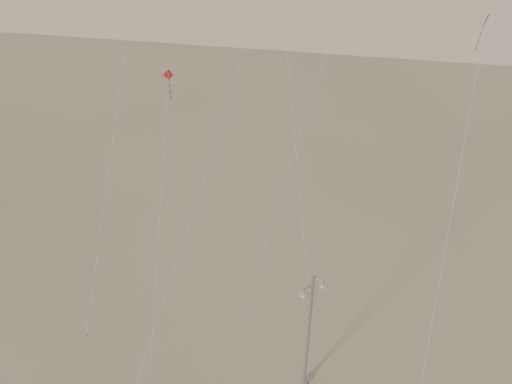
# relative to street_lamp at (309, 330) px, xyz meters

# --- Properties ---
(street_lamp) EXTENTS (1.46, 0.90, 8.44)m
(street_lamp) POSITION_rel_street_lamp_xyz_m (0.00, 0.00, 0.00)
(street_lamp) COLOR #97999F
(street_lamp) RESTS_ON ground
(kite_1) EXTENTS (5.24, 15.50, 23.57)m
(kite_1) POSITION_rel_street_lamp_xyz_m (-5.83, 8.17, 13.50)
(kite_1) COLOR #312A28
(kite_1) RESTS_ON ground
(kite_3) EXTENTS (0.68, 7.43, 17.58)m
(kite_3) POSITION_rel_street_lamp_xyz_m (-9.13, 2.46, 8.55)
(kite_3) COLOR maroon
(kite_3) RESTS_ON ground
(kite_4) EXTENTS (0.95, 11.06, 19.97)m
(kite_4) POSITION_rel_street_lamp_xyz_m (7.35, 9.58, 11.12)
(kite_4) COLOR #312A28
(kite_4) RESTS_ON ground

